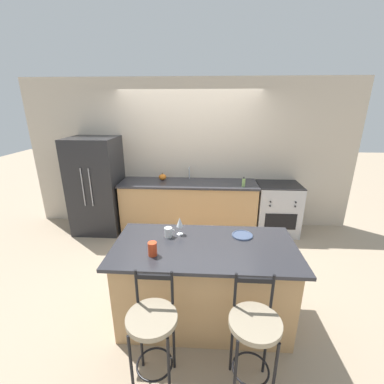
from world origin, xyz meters
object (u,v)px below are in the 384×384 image
dinner_plate (242,235)px  coffee_mug (169,232)px  refrigerator (97,185)px  bar_stool_far (254,334)px  wine_glass (180,222)px  pumpkin_decoration (163,177)px  tumbler_cup (152,249)px  oven_range (277,208)px  bar_stool_near (153,329)px  soap_bottle (244,183)px

dinner_plate → coffee_mug: coffee_mug is taller
refrigerator → bar_stool_far: bearing=-49.5°
wine_glass → pumpkin_decoration: wine_glass is taller
tumbler_cup → oven_range: bearing=52.7°
coffee_mug → pumpkin_decoration: pumpkin_decoration is taller
oven_range → bar_stool_near: bar_stool_near is taller
bar_stool_far → pumpkin_decoration: (-1.20, 2.96, 0.41)m
dinner_plate → coffee_mug: 0.79m
refrigerator → tumbler_cup: (1.49, -2.26, 0.12)m
wine_glass → coffee_mug: wine_glass is taller
bar_stool_near → dinner_plate: bar_stool_near is taller
tumbler_cup → dinner_plate: bearing=25.5°
bar_stool_far → coffee_mug: size_ratio=8.68×
bar_stool_far → pumpkin_decoration: pumpkin_decoration is taller
tumbler_cup → pumpkin_decoration: bearing=97.5°
bar_stool_near → bar_stool_far: (0.79, 0.01, 0.00)m
bar_stool_near → pumpkin_decoration: (-0.41, 2.96, 0.41)m
refrigerator → bar_stool_near: 3.22m
refrigerator → oven_range: size_ratio=1.86×
pumpkin_decoration → wine_glass: bearing=-75.2°
bar_stool_far → dinner_plate: bar_stool_far is taller
oven_range → soap_bottle: size_ratio=5.55×
soap_bottle → pumpkin_decoration: bearing=167.6°
pumpkin_decoration → bar_stool_far: bearing=-67.9°
pumpkin_decoration → soap_bottle: size_ratio=0.83×
wine_glass → tumbler_cup: bearing=-116.7°
bar_stool_far → tumbler_cup: (-0.88, 0.52, 0.40)m
oven_range → tumbler_cup: bearing=-127.3°
bar_stool_near → wine_glass: 1.07m
coffee_mug → tumbler_cup: bearing=-105.3°
soap_bottle → dinner_plate: bearing=-97.6°
refrigerator → oven_range: (3.26, 0.07, -0.40)m
refrigerator → oven_range: refrigerator is taller
oven_range → pumpkin_decoration: (-2.09, 0.11, 0.53)m
wine_glass → tumbler_cup: 0.48m
refrigerator → tumbler_cup: refrigerator is taller
refrigerator → bar_stool_far: (2.37, -2.78, -0.28)m
dinner_plate → soap_bottle: soap_bottle is taller
dinner_plate → pumpkin_decoration: bearing=121.0°
wine_glass → bar_stool_far: bearing=-54.8°
coffee_mug → bar_stool_near: bearing=-90.5°
refrigerator → soap_bottle: 2.61m
bar_stool_near → dinner_plate: 1.29m
oven_range → tumbler_cup: (-1.77, -2.33, 0.52)m
bar_stool_far → wine_glass: 1.25m
dinner_plate → refrigerator: bearing=142.4°
tumbler_cup → pumpkin_decoration: size_ratio=0.97×
dinner_plate → coffee_mug: (-0.79, -0.06, 0.04)m
coffee_mug → soap_bottle: (1.02, 1.76, 0.04)m
wine_glass → pumpkin_decoration: (-0.53, 2.01, -0.07)m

